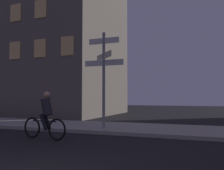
% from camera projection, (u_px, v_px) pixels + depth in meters
% --- Properties ---
extents(sidewalk_kerb, '(40.00, 3.39, 0.14)m').
position_uv_depth(sidewalk_kerb, '(131.00, 128.00, 10.53)').
color(sidewalk_kerb, '#9E9991').
rests_on(sidewalk_kerb, ground_plane).
extents(signpost, '(1.73, 1.11, 3.99)m').
position_uv_depth(signpost, '(104.00, 70.00, 10.16)').
color(signpost, gray).
rests_on(signpost, sidewalk_kerb).
extents(cyclist, '(1.82, 0.37, 1.61)m').
position_uv_depth(cyclist, '(45.00, 117.00, 8.23)').
color(cyclist, black).
rests_on(cyclist, ground_plane).
extents(building_left_block, '(8.28, 9.20, 13.49)m').
position_uv_depth(building_left_block, '(65.00, 35.00, 20.69)').
color(building_left_block, '#6B6056').
rests_on(building_left_block, ground_plane).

